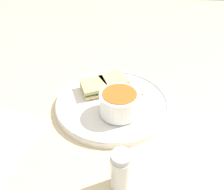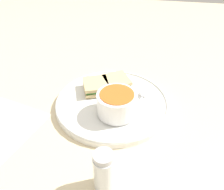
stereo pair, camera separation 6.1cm
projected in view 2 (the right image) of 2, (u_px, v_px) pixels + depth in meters
ground_plane at (112, 105)px, 0.63m from camera, size 2.40×2.40×0.00m
plate at (112, 102)px, 0.62m from camera, size 0.32×0.32×0.02m
soup_bowl at (117, 103)px, 0.56m from camera, size 0.10×0.10×0.06m
spoon at (143, 95)px, 0.63m from camera, size 0.13×0.04×0.01m
sandwich_half_near at (116, 82)px, 0.66m from camera, size 0.10×0.10×0.03m
sandwich_half_far at (96, 86)px, 0.65m from camera, size 0.10×0.10×0.03m
salt_shaker at (104, 171)px, 0.40m from camera, size 0.04×0.04×0.10m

